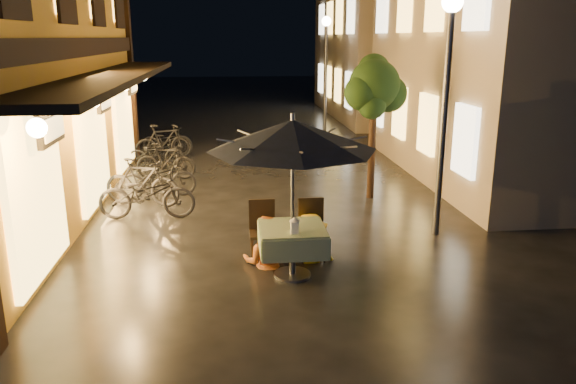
{
  "coord_description": "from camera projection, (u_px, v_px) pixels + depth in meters",
  "views": [
    {
      "loc": [
        -0.75,
        -7.39,
        3.49
      ],
      "look_at": [
        0.16,
        1.01,
        1.15
      ],
      "focal_mm": 35.0,
      "sensor_mm": 36.0,
      "label": 1
    }
  ],
  "objects": [
    {
      "name": "streetlamp_far",
      "position": [
        326.0,
        53.0,
        21.03
      ],
      "size": [
        0.36,
        0.36,
        4.23
      ],
      "color": "#59595E",
      "rests_on": "ground"
    },
    {
      "name": "person_orange",
      "position": [
        265.0,
        217.0,
        8.74
      ],
      "size": [
        0.87,
        0.74,
        1.56
      ],
      "primitive_type": "imported",
      "rotation": [
        0.0,
        0.0,
        2.92
      ],
      "color": "orange",
      "rests_on": "ground"
    },
    {
      "name": "ground",
      "position": [
        284.0,
        288.0,
        8.09
      ],
      "size": [
        90.0,
        90.0,
        0.0
      ],
      "primitive_type": "plane",
      "color": "black",
      "rests_on": "ground"
    },
    {
      "name": "bicycle_3",
      "position": [
        166.0,
        161.0,
        14.18
      ],
      "size": [
        1.58,
        0.7,
        0.92
      ],
      "primitive_type": "imported",
      "rotation": [
        0.0,
        0.0,
        1.39
      ],
      "color": "black",
      "rests_on": "ground"
    },
    {
      "name": "east_building_far",
      "position": [
        410.0,
        33.0,
        25.13
      ],
      "size": [
        7.3,
        10.3,
        7.3
      ],
      "color": "tan",
      "rests_on": "ground"
    },
    {
      "name": "bicycle_1",
      "position": [
        142.0,
        182.0,
        11.89
      ],
      "size": [
        1.77,
        1.04,
        1.03
      ],
      "primitive_type": "imported",
      "rotation": [
        0.0,
        0.0,
        1.22
      ],
      "color": "black",
      "rests_on": "ground"
    },
    {
      "name": "cafe_table",
      "position": [
        292.0,
        239.0,
        8.34
      ],
      "size": [
        0.99,
        0.99,
        0.78
      ],
      "color": "#59595E",
      "rests_on": "ground"
    },
    {
      "name": "person_yellow",
      "position": [
        310.0,
        216.0,
        8.91
      ],
      "size": [
        0.99,
        0.6,
        1.5
      ],
      "primitive_type": "imported",
      "rotation": [
        0.0,
        0.0,
        3.18
      ],
      "color": "yellow",
      "rests_on": "ground"
    },
    {
      "name": "streetlamp_near",
      "position": [
        447.0,
        72.0,
        9.54
      ],
      "size": [
        0.36,
        0.36,
        4.23
      ],
      "color": "#59595E",
      "rests_on": "ground"
    },
    {
      "name": "east_building_near",
      "position": [
        552.0,
        40.0,
        14.18
      ],
      "size": [
        7.3,
        9.3,
        6.8
      ],
      "color": "tan",
      "rests_on": "ground"
    },
    {
      "name": "bicycle_4",
      "position": [
        156.0,
        153.0,
        15.48
      ],
      "size": [
        1.58,
        0.74,
        0.8
      ],
      "primitive_type": "imported",
      "rotation": [
        0.0,
        0.0,
        1.71
      ],
      "color": "black",
      "rests_on": "ground"
    },
    {
      "name": "cafe_chair_left",
      "position": [
        262.0,
        227.0,
        9.02
      ],
      "size": [
        0.42,
        0.42,
        0.97
      ],
      "color": "black",
      "rests_on": "ground"
    },
    {
      "name": "bicycle_2",
      "position": [
        158.0,
        178.0,
        12.55
      ],
      "size": [
        1.77,
        0.83,
        0.89
      ],
      "primitive_type": "imported",
      "rotation": [
        0.0,
        0.0,
        1.71
      ],
      "color": "black",
      "rests_on": "ground"
    },
    {
      "name": "bicycle_6",
      "position": [
        166.0,
        141.0,
        17.25
      ],
      "size": [
        1.62,
        0.99,
        0.8
      ],
      "primitive_type": "imported",
      "rotation": [
        0.0,
        0.0,
        1.24
      ],
      "color": "black",
      "rests_on": "ground"
    },
    {
      "name": "cafe_chair_right",
      "position": [
        312.0,
        225.0,
        9.1
      ],
      "size": [
        0.42,
        0.42,
        0.97
      ],
      "color": "black",
      "rests_on": "ground"
    },
    {
      "name": "bicycle_0",
      "position": [
        147.0,
        194.0,
        11.05
      ],
      "size": [
        1.91,
        0.72,
        0.99
      ],
      "primitive_type": "imported",
      "rotation": [
        0.0,
        0.0,
        1.54
      ],
      "color": "black",
      "rests_on": "ground"
    },
    {
      "name": "bicycle_5",
      "position": [
        164.0,
        142.0,
        16.37
      ],
      "size": [
        1.8,
        1.15,
        1.05
      ],
      "primitive_type": "imported",
      "rotation": [
        0.0,
        0.0,
        1.98
      ],
      "color": "black",
      "rests_on": "ground"
    },
    {
      "name": "patio_umbrella",
      "position": [
        293.0,
        135.0,
        7.93
      ],
      "size": [
        2.45,
        2.45,
        2.46
      ],
      "color": "#59595E",
      "rests_on": "ground"
    },
    {
      "name": "table_lantern",
      "position": [
        295.0,
        224.0,
        7.99
      ],
      "size": [
        0.16,
        0.16,
        0.25
      ],
      "color": "white",
      "rests_on": "cafe_table"
    },
    {
      "name": "street_tree",
      "position": [
        375.0,
        89.0,
        12.02
      ],
      "size": [
        1.43,
        1.2,
        3.15
      ],
      "color": "black",
      "rests_on": "ground"
    }
  ]
}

